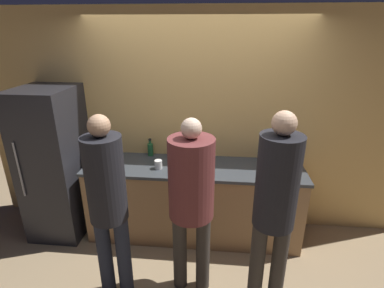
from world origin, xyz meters
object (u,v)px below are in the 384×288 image
Objects in this scene: refrigerator at (55,163)px; person_left at (108,199)px; fruit_bowl at (186,165)px; cup_white at (158,164)px; bottle_green at (150,149)px; utensil_crock at (173,152)px; person_right at (275,202)px; person_center at (191,192)px.

refrigerator is 1.00× the size of person_left.
fruit_bowl reaches higher than cup_white.
bottle_green is (1.07, 0.29, 0.11)m from refrigerator.
fruit_bowl is 0.93× the size of utensil_crock.
bottle_green is at bearing 144.46° from fruit_bowl.
cup_white is at bearing -64.10° from bottle_green.
refrigerator is 1.38m from utensil_crock.
person_right is 6.37× the size of utensil_crock.
fruit_bowl is (0.56, 0.87, -0.07)m from person_left.
person_right is (1.37, 0.01, 0.05)m from person_left.
person_left is at bearing -106.30° from cup_white.
refrigerator is 1.24m from cup_white.
refrigerator is at bearing 158.96° from person_right.
person_left is 0.97× the size of person_right.
fruit_bowl is 2.76× the size of cup_white.
cup_white is at bearing -108.71° from utensil_crock.
person_center is 6.42× the size of fruit_bowl.
utensil_crock reaches higher than bottle_green.
person_right is 6.84× the size of fruit_bowl.
person_center is at bearing -79.54° from fruit_bowl.
person_center is 0.70m from person_right.
utensil_crock is 2.96× the size of cup_white.
person_center reaches higher than fruit_bowl.
utensil_crock reaches higher than fruit_bowl.
utensil_crock is (0.36, 1.18, -0.05)m from person_left.
utensil_crock is (-1.01, 1.17, -0.10)m from person_right.
cup_white is at bearing 73.70° from person_left.
person_right is 1.41m from cup_white.
refrigerator is at bearing 177.29° from cup_white.
person_right is at bearing -11.54° from person_center.
utensil_crock is at bearing -4.78° from bottle_green.
fruit_bowl is at bearing -58.04° from utensil_crock.
person_center reaches higher than bottle_green.
person_right is 1.55m from utensil_crock.
refrigerator is 2.54m from person_right.
person_left is 1.21m from bottle_green.
person_right is at bearing -49.23° from utensil_crock.
utensil_crock is at bearing 73.04° from person_left.
person_right is (0.68, -0.14, 0.03)m from person_center.
person_right reaches higher than cup_white.
refrigerator is 8.20× the size of bottle_green.
person_left reaches higher than person_center.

